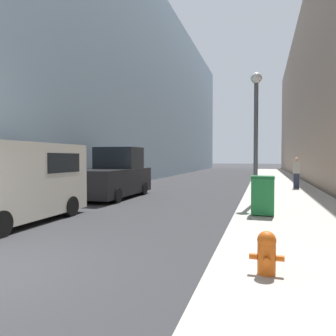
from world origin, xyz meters
The scene contains 8 objects.
sidewalk_right centered at (5.53, 18.00, 0.07)m, with size 3.80×60.00×0.14m.
building_left_glass centered at (-10.44, 26.00, 8.48)m, with size 12.00×60.00×16.96m.
fire_hydrant centered at (4.52, 1.04, 0.48)m, with size 0.50×0.39×0.64m.
trash_bin centered at (4.46, 6.22, 0.75)m, with size 0.68×0.60×1.18m.
lamppost centered at (4.20, 8.87, 3.07)m, with size 0.42×0.42×4.94m.
white_van centered at (-2.36, 3.78, 1.26)m, with size 2.06×4.73×2.30m.
pickup_truck centered at (-2.36, 10.10, 0.97)m, with size 2.29×5.07×2.38m.
pedestrian_on_sidewalk centered at (6.27, 15.62, 1.02)m, with size 0.35×0.23×1.74m.
Camera 1 is at (4.46, -3.98, 1.88)m, focal length 35.00 mm.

